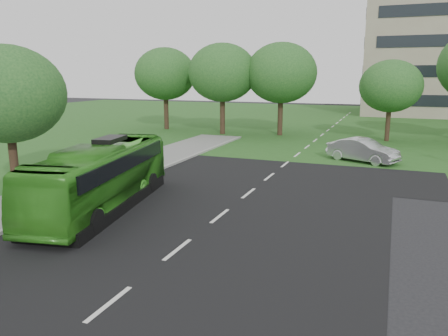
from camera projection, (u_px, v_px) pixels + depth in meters
name	position (u px, v px, depth m)	size (l,w,h in m)	color
ground	(201.00, 231.00, 17.20)	(160.00, 160.00, 0.00)	black
street_surfaces	(304.00, 145.00, 38.04)	(120.00, 120.00, 0.15)	black
tree_park_a	(222.00, 73.00, 44.00)	(6.91, 6.91, 9.18)	black
tree_park_b	(281.00, 73.00, 43.09)	(7.01, 7.01, 9.19)	black
tree_park_c	(391.00, 86.00, 39.45)	(5.56, 5.56, 7.39)	black
tree_park_f	(165.00, 74.00, 48.16)	(6.73, 6.73, 8.99)	black
tree_side_near	(7.00, 94.00, 21.44)	(5.66, 5.66, 7.52)	black
bus	(102.00, 177.00, 19.95)	(2.48, 10.58, 2.95)	#389623
sedan	(363.00, 150.00, 30.77)	(1.74, 4.99, 1.65)	silver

